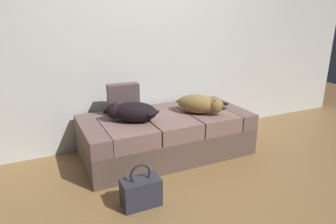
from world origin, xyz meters
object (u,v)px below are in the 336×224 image
couch (166,135)px  handbag (141,192)px  dog_dark (131,112)px  dog_tan (200,104)px  tv_remote (223,103)px  throw_pillow (123,99)px

couch → handbag: (-0.60, -0.80, -0.11)m
dog_dark → handbag: bearing=-104.3°
dog_dark → couch: bearing=4.5°
dog_tan → dog_dark: bearing=175.0°
dog_tan → tv_remote: size_ratio=3.47×
dog_tan → throw_pillow: (-0.77, 0.34, 0.07)m
couch → dog_dark: bearing=-175.5°
dog_dark → handbag: 0.91m
handbag → dog_dark: bearing=75.7°
dog_tan → throw_pillow: size_ratio=1.53×
couch → dog_tan: (0.37, -0.10, 0.34)m
throw_pillow → couch: bearing=-30.7°
dog_dark → tv_remote: (1.23, 0.13, -0.09)m
dog_dark → tv_remote: size_ratio=3.76×
couch → dog_dark: dog_dark is taller
couch → handbag: couch is taller
dog_tan → tv_remote: (0.45, 0.20, -0.09)m
dog_tan → handbag: dog_tan is taller
tv_remote → throw_pillow: (-1.23, 0.14, 0.16)m
dog_dark → throw_pillow: 0.28m
couch → tv_remote: size_ratio=12.28×
handbag → dog_tan: bearing=35.6°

